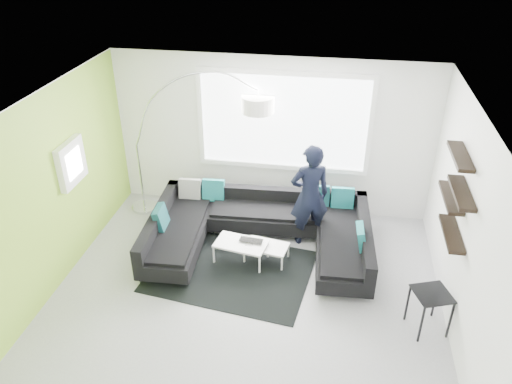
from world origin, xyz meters
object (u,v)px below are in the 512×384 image
at_px(person, 310,195).
at_px(arc_lamp, 137,145).
at_px(side_table, 428,311).
at_px(laptop, 250,243).
at_px(sectional_sofa, 259,235).
at_px(coffee_table, 254,252).

bearing_deg(person, arc_lamp, -29.82).
distance_m(side_table, person, 2.49).
xyz_separation_m(arc_lamp, laptop, (2.20, -1.21, -0.93)).
bearing_deg(sectional_sofa, person, 27.51).
relative_size(coffee_table, laptop, 2.65).
bearing_deg(coffee_table, side_table, -13.31).
bearing_deg(arc_lamp, side_table, -32.40).
xyz_separation_m(sectional_sofa, coffee_table, (-0.05, -0.24, -0.16)).
relative_size(coffee_table, side_table, 1.69).
relative_size(arc_lamp, laptop, 6.65).
distance_m(arc_lamp, side_table, 5.34).
xyz_separation_m(coffee_table, person, (0.78, 0.68, 0.71)).
height_order(arc_lamp, laptop, arc_lamp).
height_order(arc_lamp, person, arc_lamp).
xyz_separation_m(sectional_sofa, side_table, (2.44, -1.29, -0.03)).
bearing_deg(sectional_sofa, coffee_table, -104.21).
bearing_deg(side_table, coffee_table, 157.10).
xyz_separation_m(coffee_table, side_table, (2.49, -1.05, 0.13)).
relative_size(side_table, person, 0.35).
distance_m(sectional_sofa, person, 1.01).
bearing_deg(person, sectional_sofa, 10.42).
bearing_deg(person, side_table, 114.45).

